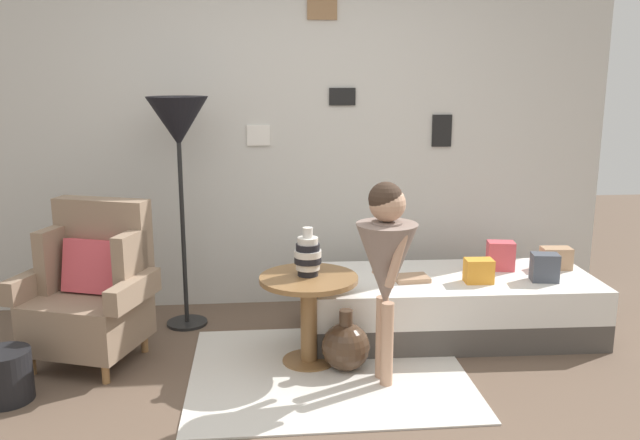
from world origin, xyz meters
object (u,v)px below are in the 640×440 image
Objects in this scene: side_table at (309,301)px; person_child at (386,257)px; daybed at (449,305)px; book_on_daybed at (411,278)px; armchair at (92,290)px; vase_striped at (308,255)px; floor_lamp at (178,130)px; demijohn_near at (346,346)px; magazine_basket at (5,376)px.

person_child is (0.40, -0.30, 0.35)m from side_table.
book_on_daybed is (-0.28, -0.06, 0.22)m from daybed.
armchair is at bearing -175.33° from daybed.
book_on_daybed is at bearing -167.14° from daybed.
floor_lamp reaches higher than vase_striped.
floor_lamp reaches higher than armchair.
demijohn_near is at bearing 137.04° from person_child.
magazine_basket is (-2.35, -0.64, -0.28)m from book_on_daybed.
magazine_basket is at bearing -179.33° from person_child.
daybed is 1.04m from person_child.
book_on_daybed is (1.50, -0.39, -0.94)m from floor_lamp.
armchair is at bearing 171.54° from side_table.
armchair reaches higher than magazine_basket.
book_on_daybed reaches higher than magazine_basket.
floor_lamp reaches higher than magazine_basket.
magazine_basket is at bearing -173.73° from demijohn_near.
floor_lamp reaches higher than book_on_daybed.
vase_striped is at bearing -157.27° from book_on_daybed.
vase_striped reaches higher than magazine_basket.
vase_striped is 1.04× the size of magazine_basket.
daybed is 3.28× the size of side_table.
demijohn_near is at bearing -11.60° from armchair.
book_on_daybed is at bearing -14.68° from floor_lamp.
person_child is at bearing -16.06° from armchair.
side_table is at bearing -158.72° from daybed.
floor_lamp is (-0.80, 0.71, 0.96)m from side_table.
armchair is 2.29m from daybed.
demijohn_near is at bearing -33.37° from vase_striped.
side_table is 1.44m from floor_lamp.
person_child is 3.11× the size of demijohn_near.
book_on_daybed is at bearing 41.60° from demijohn_near.
magazine_basket is (-1.86, -0.20, -0.01)m from demijohn_near.
daybed is 2.14m from floor_lamp.
magazine_basket is at bearing -168.23° from vase_striped.
vase_striped reaches higher than demijohn_near.
person_child is at bearing -42.96° from demijohn_near.
demijohn_near is (1.01, -0.82, -1.21)m from floor_lamp.
armchair reaches higher than side_table.
daybed is 2.72m from magazine_basket.
book_on_daybed is (0.69, 0.32, 0.02)m from side_table.
person_child is at bearing -36.37° from side_table.
person_child is 4.12× the size of magazine_basket.
daybed is 8.72× the size of book_on_daybed.
demijohn_near is at bearing 6.27° from magazine_basket.
armchair is at bearing 163.94° from person_child.
person_child is 0.65m from demijohn_near.
book_on_daybed is (0.70, 0.29, -0.25)m from vase_striped.
armchair is 3.33× the size of vase_striped.
book_on_daybed is at bearing 3.51° from armchair.
daybed is at bearing 4.67° from armchair.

